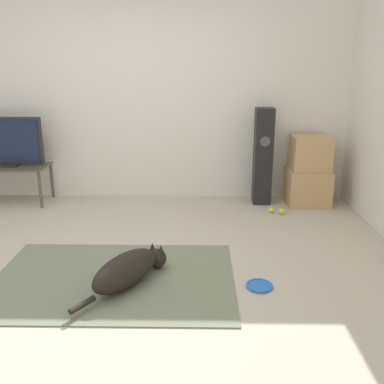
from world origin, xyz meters
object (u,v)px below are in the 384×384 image
Objects in this scene: frisbee at (259,286)px; tv at (1,142)px; dog at (129,269)px; cardboard_box_lower at (308,187)px; cardboard_box_upper at (310,153)px; tennis_ball_by_boxes at (271,210)px; tv_stand at (5,170)px; tennis_ball_near_speaker at (282,211)px; floor_speaker at (263,157)px.

tv is (-2.83, 2.07, 0.74)m from frisbee.
dog is 1.75× the size of cardboard_box_lower.
cardboard_box_lower is 0.50× the size of tv.
cardboard_box_upper is 6.65× the size of tennis_ball_by_boxes.
tv_stand is at bearing 143.80° from frisbee.
tv_stand reaches higher than frisbee.
cardboard_box_lower is at bearing 46.32° from tennis_ball_near_speaker.
tv_stand reaches higher than cardboard_box_lower.
tennis_ball_by_boxes is (3.19, -0.35, -0.72)m from tv.
tennis_ball_by_boxes is (0.37, 1.72, 0.02)m from frisbee.
frisbee is 0.18× the size of floor_speaker.
cardboard_box_lower is 0.48× the size of tv_stand.
tennis_ball_near_speaker is (0.18, -0.43, -0.55)m from floor_speaker.
tv_stand is at bearing -179.44° from floor_speaker.
cardboard_box_upper is 0.45× the size of tv.
tennis_ball_by_boxes is at bearing -80.00° from floor_speaker.
floor_speaker is at bearing 100.00° from tennis_ball_by_boxes.
cardboard_box_upper is 3.68m from tv.
tv is 3.29m from tennis_ball_by_boxes.
frisbee is 3.13× the size of tennis_ball_by_boxes.
frisbee is at bearing -0.73° from dog.
floor_speaker is 1.18× the size of tv.
dog is at bearing -131.76° from tennis_ball_near_speaker.
cardboard_box_lower is 7.49× the size of tennis_ball_near_speaker.
tennis_ball_near_speaker is (-0.38, -0.41, -0.60)m from cardboard_box_upper.
frisbee is 0.20× the size of tv_stand.
tv_stand is at bearing 173.17° from tennis_ball_near_speaker.
tennis_ball_by_boxes is 0.12m from tennis_ball_near_speaker.
dog is 1.97× the size of cardboard_box_upper.
cardboard_box_upper is at bearing 67.61° from frisbee.
tennis_ball_by_boxes is at bearing 156.34° from tennis_ball_near_speaker.
tv reaches higher than cardboard_box_lower.
floor_speaker reaches higher than cardboard_box_upper.
cardboard_box_upper is at bearing -2.15° from floor_speaker.
tennis_ball_by_boxes is at bearing -6.25° from tv.
floor_speaker reaches higher than tv_stand.
frisbee is 3.52m from tv_stand.
tv is at bearing 173.75° from tennis_ball_by_boxes.
tennis_ball_by_boxes is at bearing -143.92° from cardboard_box_upper.
tennis_ball_by_boxes is (1.37, 1.71, -0.11)m from dog.
cardboard_box_lower is at bearing 35.09° from tennis_ball_by_boxes.
tv_stand reaches higher than tennis_ball_near_speaker.
tennis_ball_by_boxes is 1.00× the size of tennis_ball_near_speaker.
tennis_ball_by_boxes reaches higher than frisbee.
tennis_ball_near_speaker is at bearing -67.19° from floor_speaker.
dog is 0.84× the size of tv_stand.
floor_speaker is 0.72m from tennis_ball_near_speaker.
floor_speaker is (-0.55, 0.04, 0.36)m from cardboard_box_lower.
tennis_ball_near_speaker is (3.31, -0.40, -0.72)m from tv.
tv_stand is 1.05× the size of tv.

